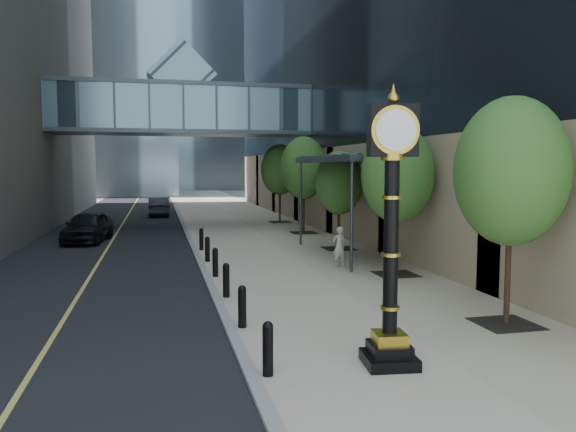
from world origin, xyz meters
The scene contains 13 objects.
ground centered at (0.00, 0.00, 0.00)m, with size 320.00×320.00×0.00m, color gray.
road centered at (-7.00, 40.00, 0.01)m, with size 8.00×180.00×0.02m, color black.
sidewalk centered at (1.00, 40.00, 0.03)m, with size 8.00×180.00×0.06m, color #C2AC95.
curb centered at (-3.00, 40.00, 0.04)m, with size 0.25×180.00×0.07m, color gray.
distant_tower_c centered at (-6.00, 120.00, 32.50)m, with size 22.00×22.00×65.00m, color #94ACBA.
skywalk centered at (-3.00, 28.00, 7.71)m, with size 17.00×4.20×5.80m.
entrance_canopy centered at (3.48, 14.00, 4.19)m, with size 3.00×8.00×4.38m.
bollard_row centered at (-2.70, 9.00, 0.51)m, with size 0.20×16.20×0.90m.
street_trees centered at (3.60, 16.04, 3.64)m, with size 2.71×28.64×5.56m.
street_clock centered at (-0.31, 1.00, 2.31)m, with size 1.08×1.08×5.20m.
pedestrian centered at (2.11, 11.45, 0.83)m, with size 0.56×0.37×1.55m, color beige.
car_near centered at (-8.16, 21.47, 0.81)m, with size 1.87×4.65×1.58m, color black.
car_far centered at (-4.57, 36.27, 0.75)m, with size 1.54×4.42×1.46m, color black.
Camera 1 is at (-4.60, -8.83, 3.89)m, focal length 35.00 mm.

